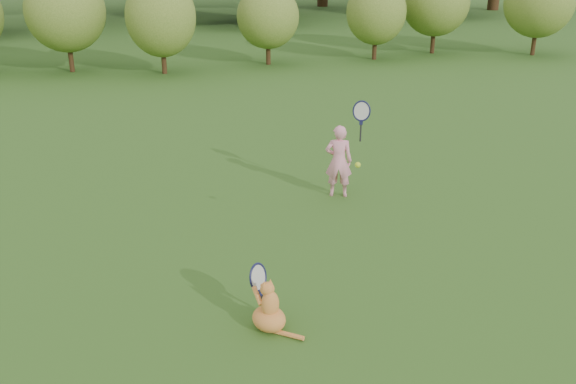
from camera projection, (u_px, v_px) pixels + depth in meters
name	position (u px, v px, depth m)	size (l,w,h in m)	color
ground	(289.00, 275.00, 7.33)	(100.00, 100.00, 0.00)	#214E16
shrub_row	(172.00, 20.00, 18.49)	(28.00, 3.00, 2.80)	#4F6A21
child	(339.00, 159.00, 9.40)	(0.64, 0.42, 1.63)	pink
cat	(268.00, 304.00, 6.25)	(0.53, 0.78, 0.72)	#C56225
tennis_ball	(358.00, 165.00, 7.37)	(0.07, 0.07, 0.07)	#9AC717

